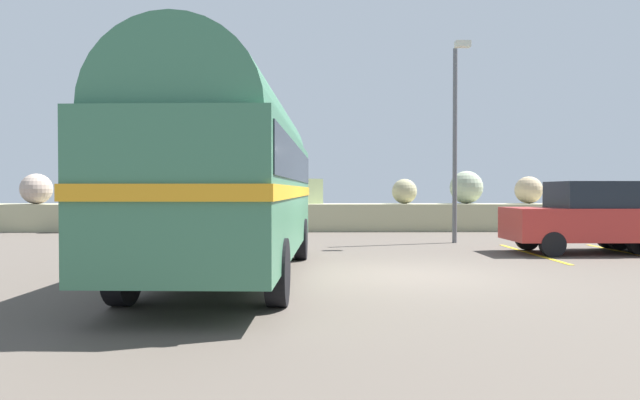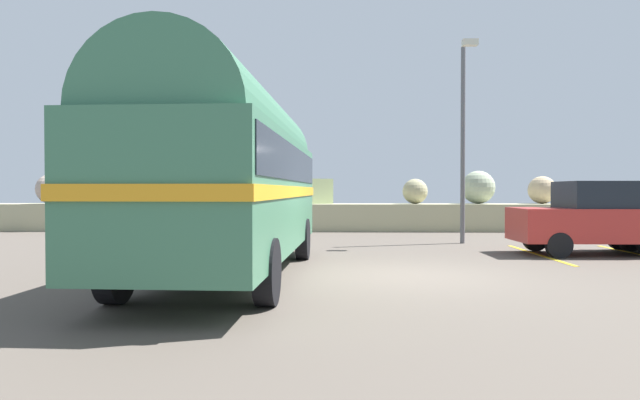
# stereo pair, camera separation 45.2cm
# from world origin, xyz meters

# --- Properties ---
(ground) EXTENTS (32.00, 26.00, 0.02)m
(ground) POSITION_xyz_m (0.00, 0.00, 0.01)
(ground) COLOR #534A42
(breakwater) EXTENTS (31.36, 2.32, 2.45)m
(breakwater) POSITION_xyz_m (0.07, 11.79, 0.75)
(breakwater) COLOR tan
(breakwater) RESTS_ON ground
(vintage_coach) EXTENTS (2.83, 8.69, 3.70)m
(vintage_coach) POSITION_xyz_m (-3.37, -0.11, 2.05)
(vintage_coach) COLOR black
(vintage_coach) RESTS_ON ground
(parked_car_nearest) EXTENTS (4.11, 1.74, 1.86)m
(parked_car_nearest) POSITION_xyz_m (5.34, 3.56, 0.97)
(parked_car_nearest) COLOR black
(parked_car_nearest) RESTS_ON ground
(lamp_post) EXTENTS (0.44, 1.09, 6.03)m
(lamp_post) POSITION_xyz_m (2.57, 6.32, 3.42)
(lamp_post) COLOR #5B5B60
(lamp_post) RESTS_ON ground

